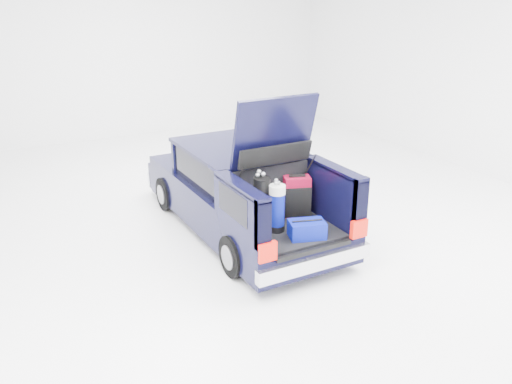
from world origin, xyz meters
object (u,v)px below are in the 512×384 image
black_golf_bag (260,203)px  blue_duffel (307,229)px  red_suitcase (297,196)px  car (239,190)px  blue_golf_bag (277,208)px

black_golf_bag → blue_duffel: size_ratio=1.53×
red_suitcase → blue_duffel: red_suitcase is taller
car → red_suitcase: 1.28m
red_suitcase → blue_golf_bag: 0.66m
red_suitcase → blue_golf_bag: bearing=-128.1°
red_suitcase → black_golf_bag: black_golf_bag is taller
blue_golf_bag → blue_duffel: (0.26, -0.39, -0.24)m
blue_golf_bag → blue_duffel: bearing=-32.6°
car → blue_duffel: size_ratio=8.16×
red_suitcase → blue_duffel: 0.81m
car → blue_duffel: bearing=-87.3°
red_suitcase → blue_golf_bag: size_ratio=0.83×
blue_duffel → car: bearing=110.4°
car → blue_duffel: (0.09, -1.93, 0.05)m
black_golf_bag → blue_golf_bag: bearing=-68.0°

